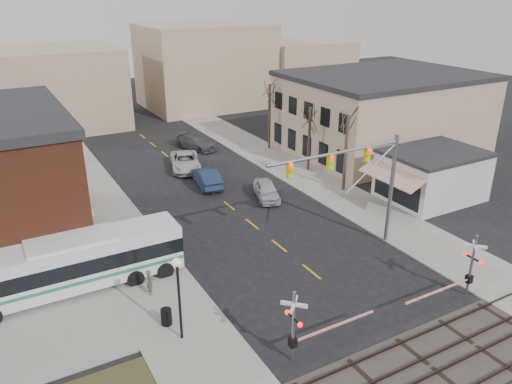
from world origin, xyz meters
TOP-DOWN VIEW (x-y plane):
  - ground at (0.00, 0.00)m, footprint 160.00×160.00m
  - sidewalk_west at (-9.50, 20.00)m, footprint 5.00×60.00m
  - sidewalk_east at (9.50, 20.00)m, footprint 5.00×60.00m
  - ballast_strip at (0.00, -8.00)m, footprint 160.00×5.00m
  - rail_tracks at (0.00, -8.00)m, footprint 160.00×3.91m
  - tan_building at (22.00, 20.00)m, footprint 20.30×15.30m
  - awning_shop at (15.97, 7.00)m, footprint 9.74×6.20m
  - tree_east_a at (10.50, 12.00)m, footprint 0.28×0.28m
  - tree_east_b at (10.80, 18.00)m, footprint 0.28×0.28m
  - tree_east_c at (11.00, 26.00)m, footprint 0.28×0.28m
  - transit_bus at (-13.57, 7.32)m, footprint 12.77×2.82m
  - traffic_signal_mast at (4.36, 2.88)m, footprint 10.24×0.30m
  - rr_crossing_west at (-5.17, -4.30)m, footprint 5.60×1.36m
  - rr_crossing_east at (6.19, -4.65)m, footprint 5.60×1.36m
  - street_lamp at (-9.79, -0.17)m, footprint 0.44×0.44m
  - trash_bin at (-10.08, 1.31)m, footprint 0.60×0.60m
  - car_a at (3.55, 13.87)m, footprint 3.11×4.80m
  - car_b at (0.22, 19.07)m, footprint 2.51×5.30m
  - car_c at (0.19, 24.27)m, footprint 4.33×6.44m
  - car_d at (3.78, 30.04)m, footprint 3.92×5.64m
  - pedestrian_near at (-9.92, 4.55)m, footprint 0.41×0.60m
  - pedestrian_far at (-11.42, 8.54)m, footprint 0.95×0.94m

SIDE VIEW (x-z plane):
  - ground at x=0.00m, z-range 0.00..0.00m
  - ballast_strip at x=0.00m, z-range 0.00..0.06m
  - sidewalk_west at x=-9.50m, z-range 0.00..0.12m
  - sidewalk_east at x=9.50m, z-range 0.00..0.12m
  - rail_tracks at x=0.00m, z-range 0.05..0.19m
  - trash_bin at x=-10.08m, z-range 0.12..1.05m
  - car_d at x=3.78m, z-range 0.00..1.52m
  - car_a at x=3.55m, z-range 0.00..1.52m
  - car_c at x=0.19m, z-range 0.00..1.64m
  - car_b at x=0.22m, z-range 0.00..1.68m
  - pedestrian_far at x=-11.42m, z-range 0.12..1.67m
  - pedestrian_near at x=-9.92m, z-range 0.12..1.72m
  - transit_bus at x=-13.57m, z-range 0.21..3.50m
  - rr_crossing_west at x=-5.17m, z-range -0.03..3.97m
  - rr_crossing_east at x=6.19m, z-range -0.03..3.97m
  - awning_shop at x=15.97m, z-range 0.01..4.31m
  - tree_east_b at x=10.80m, z-range 0.12..6.42m
  - street_lamp at x=-9.79m, z-range 1.10..5.86m
  - tree_east_a at x=10.50m, z-range 0.12..6.87m
  - tree_east_c at x=11.00m, z-range 0.12..7.32m
  - tan_building at x=22.00m, z-range 0.01..8.51m
  - traffic_signal_mast at x=4.36m, z-range 1.75..9.75m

